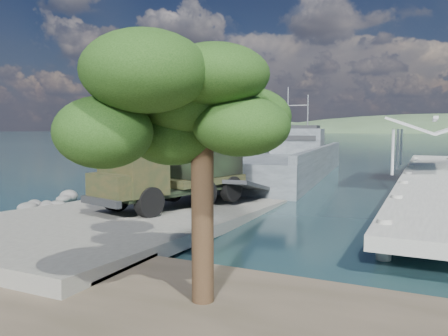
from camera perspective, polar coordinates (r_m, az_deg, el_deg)
ground at (r=21.89m, az=-10.81°, el=-6.58°), size 1400.00×1400.00×0.00m
boat_ramp at (r=21.06m, az=-12.43°, el=-6.38°), size 10.00×18.00×0.50m
shoreline_rocks at (r=26.31m, az=-21.20°, el=-4.87°), size 3.20×5.60×0.90m
pier at (r=36.20m, az=25.65°, el=0.16°), size 6.40×44.00×6.10m
landing_craft at (r=41.48m, az=7.14°, el=0.11°), size 11.22×34.09×9.96m
military_truck at (r=22.33m, az=-5.68°, el=0.25°), size 4.80×9.11×4.06m
soldier at (r=23.12m, az=-13.35°, el=-2.21°), size 0.87×0.86×2.02m
overhang_tree at (r=10.43m, az=-4.00°, el=6.94°), size 6.51×5.99×5.91m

